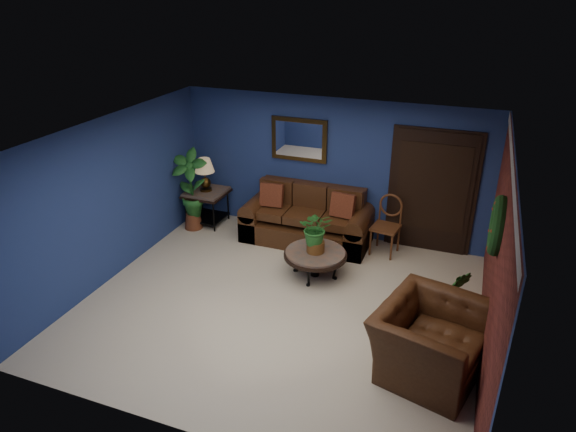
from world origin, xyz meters
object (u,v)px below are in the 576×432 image
at_px(coffee_table, 315,255).
at_px(end_table, 207,198).
at_px(table_lamp, 205,171).
at_px(side_chair, 388,221).
at_px(armchair, 430,340).
at_px(sofa, 308,222).

relative_size(coffee_table, end_table, 1.35).
distance_m(coffee_table, table_lamp, 2.85).
xyz_separation_m(side_chair, armchair, (1.03, -2.78, -0.15)).
bearing_deg(armchair, coffee_table, 65.68).
relative_size(end_table, side_chair, 0.72).
distance_m(table_lamp, side_chair, 3.45).
bearing_deg(coffee_table, end_table, 156.15).
xyz_separation_m(sofa, table_lamp, (-2.01, -0.03, 0.73)).
relative_size(end_table, table_lamp, 1.21).
relative_size(sofa, armchair, 1.71).
bearing_deg(end_table, side_chair, 1.25).
bearing_deg(end_table, armchair, -31.25).
bearing_deg(table_lamp, side_chair, 1.25).
height_order(coffee_table, side_chair, side_chair).
bearing_deg(table_lamp, sofa, 0.97).
relative_size(coffee_table, side_chair, 0.97).
xyz_separation_m(sofa, end_table, (-2.01, -0.03, 0.19)).
relative_size(sofa, table_lamp, 3.69).
bearing_deg(side_chair, coffee_table, -118.42).
height_order(coffee_table, table_lamp, table_lamp).
bearing_deg(coffee_table, side_chair, 53.18).
distance_m(sofa, side_chair, 1.42).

